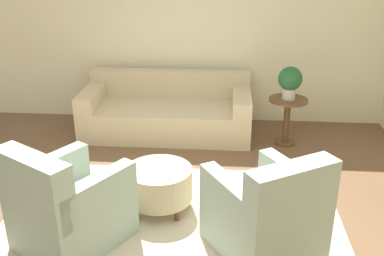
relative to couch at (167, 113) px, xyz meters
The scene contains 9 objects.
ground_plane 2.22m from the couch, 81.45° to the right, with size 16.00×16.00×0.00m, color brown.
wall_back 1.31m from the couch, 62.19° to the left, with size 9.47×0.12×2.80m.
rug 2.22m from the couch, 81.45° to the right, with size 3.25×2.15×0.01m.
couch is the anchor object (origin of this frame).
armchair_left 2.65m from the couch, 101.46° to the right, with size 1.09×1.13×0.97m.
armchair_right 2.86m from the couch, 65.57° to the right, with size 1.09×1.13×0.97m.
ottoman_table 1.98m from the couch, 84.79° to the right, with size 0.66×0.66×0.44m.
side_table 1.64m from the couch, ahead, with size 0.50×0.50×0.62m.
potted_plant_on_side_table 1.73m from the couch, ahead, with size 0.30×0.30×0.42m.
Camera 1 is at (0.48, -3.62, 2.50)m, focal length 42.00 mm.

